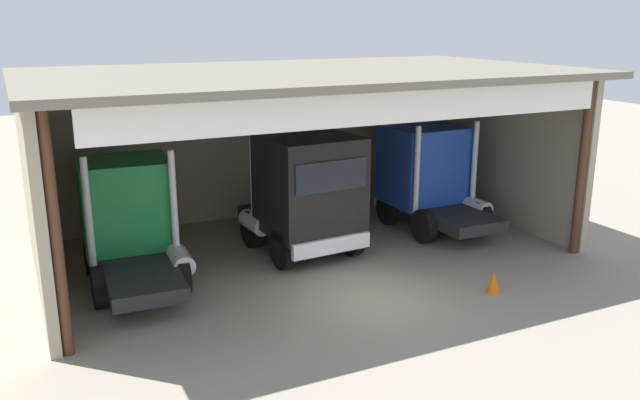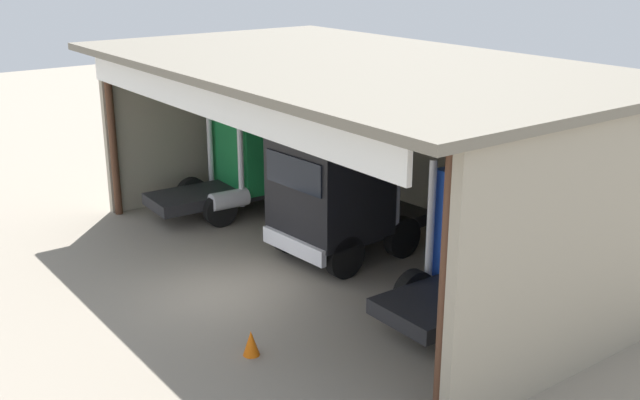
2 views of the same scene
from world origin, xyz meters
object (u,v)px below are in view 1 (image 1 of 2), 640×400
Objects in this scene: oil_drum at (168,222)px; traffic_cone at (493,282)px; truck_green_center_bay at (130,219)px; truck_black_center_left_bay at (305,192)px; tool_cart at (328,206)px; truck_blue_center_right_bay at (429,175)px.

oil_drum reaches higher than traffic_cone.
truck_green_center_bay is at bearing 148.48° from traffic_cone.
tool_cart is at bearing -130.96° from truck_black_center_left_bay.
truck_blue_center_right_bay reaches higher than oil_drum.
truck_blue_center_right_bay is 5.32× the size of oil_drum.
tool_cart is (-2.72, 2.12, -1.29)m from truck_blue_center_right_bay.
oil_drum is (-8.23, 2.83, -1.36)m from truck_blue_center_right_bay.
oil_drum is at bearing 127.80° from traffic_cone.
traffic_cone is (8.20, -5.03, -1.40)m from truck_green_center_bay.
oil_drum is 0.86× the size of tool_cart.
traffic_cone is at bearing -28.82° from truck_green_center_bay.
truck_black_center_left_bay is (5.01, -0.33, 0.26)m from truck_green_center_bay.
truck_black_center_left_bay is 5.02m from truck_blue_center_right_bay.
truck_black_center_left_bay reaches higher than tool_cart.
truck_green_center_bay is 4.99× the size of tool_cart.
truck_blue_center_right_bay is at bearing 5.56° from truck_green_center_bay.
traffic_cone is (3.20, -4.70, -1.66)m from truck_black_center_left_bay.
truck_green_center_bay is at bearing -160.12° from tool_cart.
tool_cart reaches higher than traffic_cone.
tool_cart is at bearing 22.57° from truck_green_center_bay.
oil_drum is at bearing 161.22° from truck_blue_center_right_bay.
truck_blue_center_right_bay is at bearing -18.97° from oil_drum.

